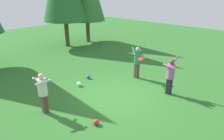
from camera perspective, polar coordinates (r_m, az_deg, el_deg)
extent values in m
plane|color=#2D6B28|center=(9.29, 1.60, -7.23)|extent=(40.00, 40.00, 0.00)
cube|color=black|center=(9.65, 15.64, -4.35)|extent=(0.19, 0.22, 0.78)
cylinder|color=#A85693|center=(9.36, 16.09, -0.35)|extent=(0.34, 0.34, 0.68)
sphere|color=brown|center=(9.21, 16.36, 2.16)|extent=(0.22, 0.22, 0.22)
cylinder|color=#A85693|center=(9.10, 15.61, 1.03)|extent=(0.13, 0.58, 0.12)
cylinder|color=#A85693|center=(9.37, 17.02, 2.54)|extent=(0.11, 0.38, 0.53)
cube|color=#4C382D|center=(11.04, 6.90, -0.21)|extent=(0.19, 0.22, 0.80)
cylinder|color=#2D7551|center=(10.79, 7.08, 3.48)|extent=(0.34, 0.34, 0.70)
sphere|color=tan|center=(10.65, 7.19, 5.79)|extent=(0.23, 0.23, 0.23)
cylinder|color=#2D7551|center=(10.77, 8.16, 4.82)|extent=(0.42, 0.51, 0.27)
cylinder|color=#2D7551|center=(10.63, 6.13, 5.24)|extent=(0.40, 0.49, 0.35)
cube|color=#4C382D|center=(8.37, -18.29, -8.94)|extent=(0.19, 0.22, 0.77)
cylinder|color=silver|center=(8.04, -18.89, -4.52)|extent=(0.34, 0.34, 0.67)
sphere|color=beige|center=(7.87, -19.27, -1.69)|extent=(0.22, 0.22, 0.22)
cylinder|color=silver|center=(8.13, -19.49, -2.61)|extent=(0.54, 0.19, 0.35)
cylinder|color=silver|center=(7.75, -18.70, -3.26)|extent=(0.58, 0.20, 0.12)
cylinder|color=red|center=(10.23, 8.02, 3.04)|extent=(0.26, 0.27, 0.13)
sphere|color=red|center=(7.48, -4.45, -14.32)|extent=(0.21, 0.21, 0.21)
sphere|color=white|center=(10.26, -9.19, -3.89)|extent=(0.22, 0.22, 0.22)
sphere|color=blue|center=(11.02, -6.59, -1.91)|extent=(0.21, 0.21, 0.21)
cylinder|color=brown|center=(18.72, -6.84, 13.08)|extent=(0.34, 0.34, 3.46)
cylinder|color=brown|center=(17.43, -12.73, 12.71)|extent=(0.34, 0.34, 3.84)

